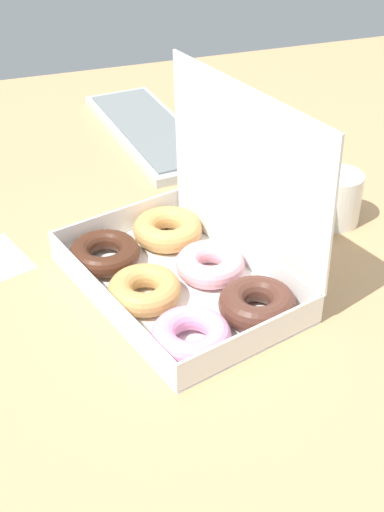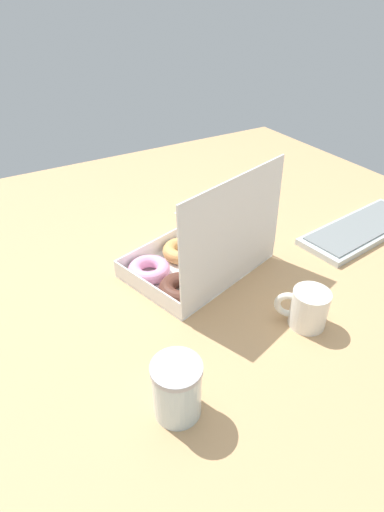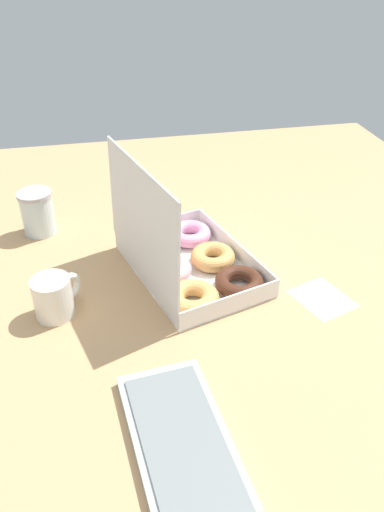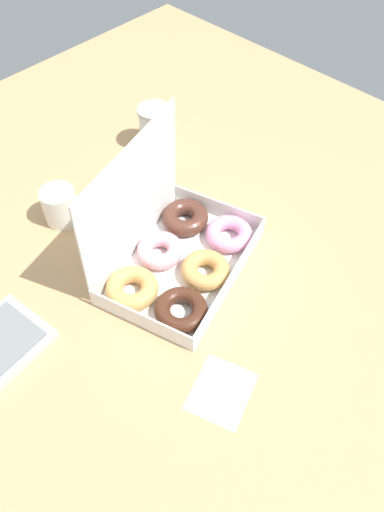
# 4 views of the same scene
# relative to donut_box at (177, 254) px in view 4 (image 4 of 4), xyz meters

# --- Properties ---
(ground_plane) EXTENTS (1.80, 1.80, 0.02)m
(ground_plane) POSITION_rel_donut_box_xyz_m (-0.03, 0.02, -0.05)
(ground_plane) COLOR tan
(donut_box) EXTENTS (0.41, 0.33, 0.29)m
(donut_box) POSITION_rel_donut_box_xyz_m (0.00, 0.00, 0.00)
(donut_box) COLOR white
(donut_box) RESTS_ON ground_plane
(coffee_mug) EXTENTS (0.10, 0.10, 0.09)m
(coffee_mug) POSITION_rel_donut_box_xyz_m (-0.09, 0.29, 0.01)
(coffee_mug) COLOR white
(coffee_mug) RESTS_ON ground_plane
(glass_jar) EXTENTS (0.09, 0.09, 0.12)m
(glass_jar) POSITION_rel_donut_box_xyz_m (0.26, 0.34, 0.02)
(glass_jar) COLOR silver
(glass_jar) RESTS_ON ground_plane
(paper_napkin) EXTENTS (0.15, 0.14, 0.00)m
(paper_napkin) POSITION_rel_donut_box_xyz_m (-0.16, -0.27, -0.03)
(paper_napkin) COLOR white
(paper_napkin) RESTS_ON ground_plane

